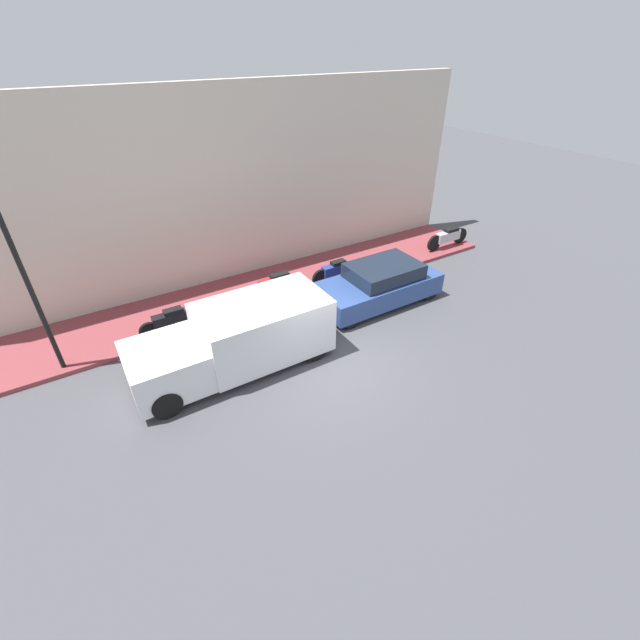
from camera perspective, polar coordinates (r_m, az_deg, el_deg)
name	(u,v)px	position (r m, az deg, el deg)	size (l,w,h in m)	color
ground_plane	(326,361)	(11.87, 0.84, -5.51)	(60.00, 60.00, 0.00)	#47474C
sidewalk	(258,291)	(15.12, -8.26, 3.88)	(2.79, 18.80, 0.13)	brown
building_facade	(231,189)	(15.22, -11.79, 16.70)	(0.30, 18.80, 6.44)	beige
parked_car	(379,284)	(14.31, 7.87, 4.75)	(1.83, 4.19, 1.34)	#2D4784
delivery_van	(235,339)	(11.40, -11.21, -2.45)	(1.97, 5.24, 1.74)	white
motorcycle_blue	(335,271)	(15.23, 2.05, 6.57)	(0.30, 1.84, 0.78)	navy
motorcycle_black	(170,321)	(13.26, -19.31, -0.07)	(0.30, 1.82, 0.77)	black
scooter_silver	(448,237)	(18.73, 16.70, 10.58)	(0.30, 2.15, 0.78)	#B7B7BF
motorcycle_red	(276,285)	(14.33, -5.87, 4.68)	(0.30, 2.16, 0.84)	#B21E1E
streetlamp	(18,260)	(11.93, -35.34, 6.59)	(0.32, 0.32, 4.95)	black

